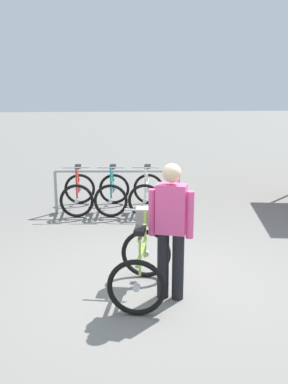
{
  "coord_description": "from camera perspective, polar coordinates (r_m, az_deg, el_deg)",
  "views": [
    {
      "loc": [
        -0.77,
        -5.13,
        2.48
      ],
      "look_at": [
        -0.15,
        1.02,
        1.0
      ],
      "focal_mm": 41.35,
      "sensor_mm": 36.0,
      "label": 1
    }
  ],
  "objects": [
    {
      "name": "racked_bike_teal",
      "position": [
        9.03,
        -4.08,
        -0.1
      ],
      "size": [
        0.77,
        1.15,
        0.97
      ],
      "color": "black",
      "rests_on": "ground"
    },
    {
      "name": "racked_bike_red",
      "position": [
        9.11,
        -8.48,
        -0.1
      ],
      "size": [
        0.68,
        1.09,
        0.97
      ],
      "color": "black",
      "rests_on": "ground"
    },
    {
      "name": "racked_bike_white",
      "position": [
        9.01,
        0.36,
        -0.1
      ],
      "size": [
        0.85,
        1.2,
        0.97
      ],
      "color": "black",
      "rests_on": "ground"
    },
    {
      "name": "ground_plane",
      "position": [
        5.75,
        2.56,
        -12.1
      ],
      "size": [
        80.0,
        80.0,
        0.0
      ],
      "primitive_type": "plane",
      "color": "slate"
    },
    {
      "name": "featured_bicycle",
      "position": [
        5.46,
        -0.2,
        -8.44
      ],
      "size": [
        0.87,
        1.24,
        0.97
      ],
      "color": "black",
      "rests_on": "ground"
    },
    {
      "name": "person_with_featured_bike",
      "position": [
        5.15,
        3.51,
        -4.38
      ],
      "size": [
        0.5,
        0.3,
        1.64
      ],
      "color": "black",
      "rests_on": "ground"
    },
    {
      "name": "bike_rack_rail",
      "position": [
        8.79,
        -3.5,
        1.34
      ],
      "size": [
        2.5,
        0.3,
        0.88
      ],
      "color": "#99999E",
      "rests_on": "ground"
    }
  ]
}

